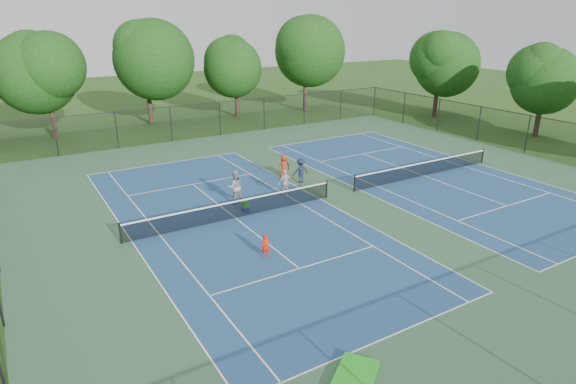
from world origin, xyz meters
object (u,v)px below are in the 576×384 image
instructor (235,187)px  bystander_b (301,171)px  bystander_c (284,167)px  ball_hopper (245,204)px  bystander_a (285,183)px  tree_side_f (546,77)px  ball_crate (246,209)px  tree_back_d (306,48)px  tree_side_e (440,61)px  tree_back_c (236,64)px  tree_back_a (44,69)px  tree_back_b (145,56)px  child_player (266,246)px

instructor → bystander_b: size_ratio=1.20×
bystander_b → bystander_c: size_ratio=1.00×
instructor → ball_hopper: 1.66m
instructor → bystander_a: bearing=176.1°
tree_side_f → ball_crate: tree_side_f is taller
tree_back_d → tree_side_e: tree_back_d is taller
bystander_c → tree_back_c: bearing=-96.1°
tree_side_e → bystander_c: bearing=-158.6°
ball_crate → ball_hopper: size_ratio=0.96×
tree_back_c → bystander_a: size_ratio=5.08×
tree_side_e → ball_hopper: (-29.13, -13.49, -5.35)m
tree_back_a → tree_side_e: 37.36m
tree_back_b → bystander_c: bearing=-83.0°
bystander_b → ball_hopper: 5.87m
tree_back_b → bystander_c: size_ratio=6.18×
tree_side_e → instructor: size_ratio=4.54×
ball_hopper → tree_side_e: bearing=24.8°
tree_back_a → bystander_c: bearing=-59.2°
tree_back_b → bystander_b: (3.11, -22.88, -5.78)m
tree_back_c → tree_back_d: bearing=-7.1°
tree_back_d → bystander_a: (-15.97, -22.45, -6.00)m
tree_side_f → ball_crate: (-30.13, -2.49, -5.11)m
tree_side_f → child_player: bearing=-166.3°
tree_back_d → bystander_b: size_ratio=6.38×
tree_back_a → ball_hopper: (6.87, -23.49, -5.57)m
tree_back_a → tree_back_c: (18.00, 1.00, -0.56)m
bystander_c → bystander_b: bearing=119.9°
tree_back_c → instructor: (-11.01, -22.92, -4.50)m
bystander_b → ball_crate: size_ratio=4.63×
tree_back_d → ball_crate: size_ratio=29.55×
tree_back_d → instructor: bearing=-130.9°
tree_back_c → instructor: 25.82m
tree_back_c → tree_back_d: (8.00, -1.00, 1.34)m
tree_side_e → child_player: tree_side_e is taller
tree_back_d → instructor: tree_back_d is taller
ball_crate → tree_back_d: bearing=50.8°
instructor → ball_hopper: size_ratio=5.36×
tree_back_c → tree_back_b: bearing=173.7°
tree_back_a → bystander_a: 25.13m
tree_side_e → ball_hopper: tree_side_e is taller
tree_side_f → child_player: (-31.71, -7.71, -4.70)m
instructor → tree_back_b: bearing=-88.9°
tree_back_d → ball_hopper: 30.96m
tree_back_c → tree_side_f: 29.07m
bystander_c → ball_crate: (-4.79, -3.94, -0.67)m
tree_back_a → child_player: bearing=-79.6°
bystander_b → ball_crate: bearing=32.4°
tree_side_e → bystander_b: (-23.89, -10.88, -5.00)m
bystander_a → tree_side_e: bearing=-157.8°
bystander_a → ball_hopper: size_ratio=4.53×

